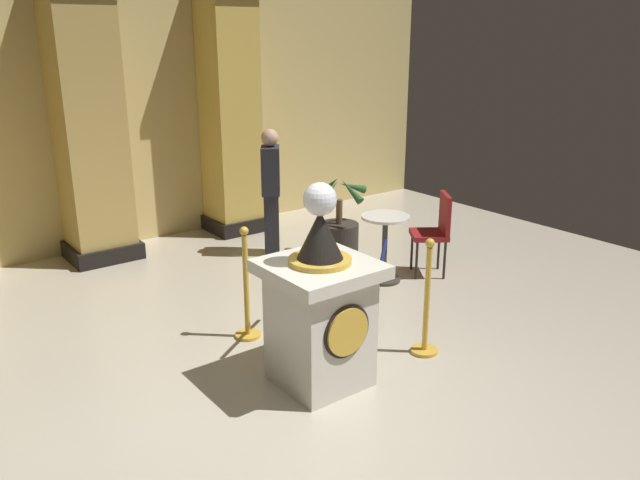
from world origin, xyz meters
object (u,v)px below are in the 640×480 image
Objects in this scene: cafe_chair_red at (436,227)px; cafe_table at (385,240)px; potted_palm_right at (339,233)px; stanchion_near at (426,314)px; stanchion_far at (247,299)px; bystander_guest at (271,190)px; pedestal_clock at (320,309)px.

cafe_table is at bearing 162.43° from cafe_chair_red.
cafe_table is (-0.11, -0.95, 0.18)m from potted_palm_right.
stanchion_far is (-1.08, 1.21, 0.00)m from stanchion_near.
bystander_guest is at bearing 82.68° from stanchion_near.
stanchion_near is 1.02× the size of potted_palm_right.
cafe_table is at bearing -72.78° from bystander_guest.
cafe_chair_red is (2.52, 1.12, -0.07)m from pedestal_clock.
pedestal_clock reaches higher than stanchion_near.
stanchion_far is (-0.05, 1.04, -0.26)m from pedestal_clock.
bystander_guest is (-0.60, 0.62, 0.53)m from potted_palm_right.
pedestal_clock is 1.54× the size of stanchion_far.
stanchion_far is at bearing -172.06° from cafe_table.
bystander_guest is (0.39, 3.04, 0.46)m from stanchion_near.
pedestal_clock is 3.05m from potted_palm_right.
potted_palm_right is at bearing 48.30° from pedestal_clock.
stanchion_near is at bearing -9.01° from pedestal_clock.
pedestal_clock is 1.08m from stanchion_far.
stanchion_near is at bearing -97.32° from bystander_guest.
potted_palm_right is at bearing 67.89° from stanchion_near.
bystander_guest is at bearing 51.26° from stanchion_far.
pedestal_clock is 1.56× the size of stanchion_near.
potted_palm_right reaches higher than cafe_chair_red.
stanchion_near reaches higher than cafe_table.
stanchion_far reaches higher than potted_palm_right.
bystander_guest is 1.65× the size of cafe_chair_red.
cafe_chair_red is at bearing 1.77° from stanchion_far.
potted_palm_right is at bearing 83.31° from cafe_table.
bystander_guest reaches higher than potted_palm_right.
cafe_table is at bearing 59.41° from stanchion_near.
pedestal_clock is 1.59× the size of potted_palm_right.
bystander_guest reaches higher than cafe_chair_red.
bystander_guest is (1.42, 2.88, 0.20)m from pedestal_clock.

